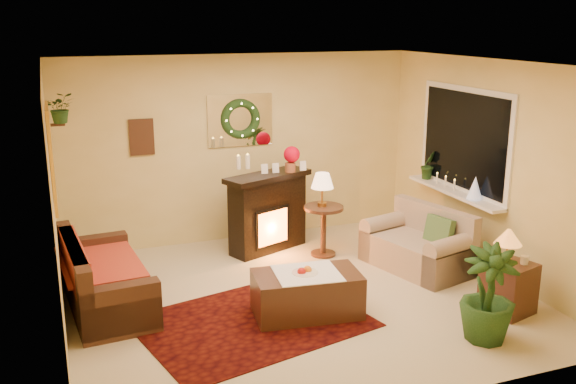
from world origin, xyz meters
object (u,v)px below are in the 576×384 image
object	(u,v)px
side_table_round	(323,232)
coffee_table	(307,296)
sofa	(106,269)
loveseat	(417,237)
fireplace	(268,211)
end_table_square	(508,288)

from	to	relation	value
side_table_round	coffee_table	xyz separation A→B (m)	(-0.88, -1.59, -0.12)
sofa	loveseat	bearing A→B (deg)	-8.33
sofa	side_table_round	distance (m)	2.91
loveseat	side_table_round	size ratio (longest dim) A/B	1.96
side_table_round	coffee_table	distance (m)	1.82
sofa	fireplace	size ratio (longest dim) A/B	1.63
end_table_square	coffee_table	bearing A→B (deg)	161.40
fireplace	side_table_round	bearing A→B (deg)	-58.27
side_table_round	coffee_table	world-z (taller)	side_table_round
sofa	fireplace	bearing A→B (deg)	20.93
sofa	coffee_table	world-z (taller)	sofa
end_table_square	loveseat	bearing A→B (deg)	100.05
sofa	end_table_square	size ratio (longest dim) A/B	3.19
fireplace	coffee_table	world-z (taller)	fireplace
end_table_square	coffee_table	xyz separation A→B (m)	(-2.04, 0.69, -0.06)
loveseat	coffee_table	distance (m)	1.95
sofa	end_table_square	xyz separation A→B (m)	(4.00, -1.67, -0.16)
fireplace	coffee_table	distance (m)	2.09
fireplace	coffee_table	xyz separation A→B (m)	(-0.26, -2.04, -0.34)
sofa	fireplace	xyz separation A→B (m)	(2.22, 1.06, 0.12)
fireplace	end_table_square	bearing A→B (deg)	-78.80
coffee_table	loveseat	bearing A→B (deg)	29.45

